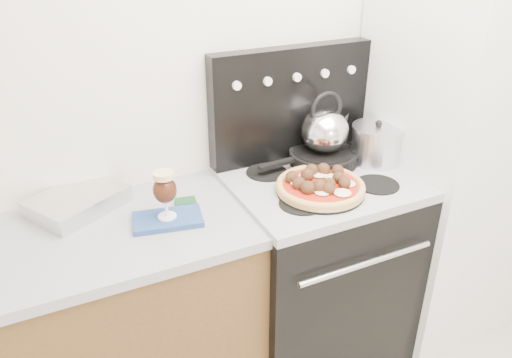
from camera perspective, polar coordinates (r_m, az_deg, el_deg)
room_shell at (r=1.36m, az=25.60°, el=-3.61°), size 3.52×3.01×2.52m
base_cabinet at (r=2.16m, az=-20.81°, el=-17.38°), size 1.45×0.60×0.86m
countertop at (r=1.88m, az=-23.05°, el=-7.47°), size 1.48×0.63×0.04m
stove_body at (r=2.38m, az=6.71°, el=-10.29°), size 0.76×0.65×0.88m
cooktop at (r=2.14m, az=7.37°, el=-0.45°), size 0.76×0.65×0.04m
backguard at (r=2.24m, az=3.99°, el=8.62°), size 0.76×0.08×0.50m
fridge at (r=2.52m, az=21.31°, el=3.57°), size 0.64×0.68×1.90m
foil_sheet at (r=2.03m, az=-19.70°, el=-2.41°), size 0.41×0.38×0.07m
oven_mitt at (r=1.87m, az=-10.07°, el=-4.58°), size 0.28×0.19×0.02m
beer_glass at (r=1.82m, az=-10.33°, el=-1.78°), size 0.11×0.11×0.19m
pizza_pan at (r=2.02m, az=7.34°, el=-1.41°), size 0.38×0.38×0.01m
pizza at (r=2.00m, az=7.39°, el=-0.64°), size 0.35×0.35×0.05m
skillet at (r=2.26m, az=7.68°, el=2.50°), size 0.33×0.33×0.05m
tea_kettle at (r=2.21m, az=7.91°, el=5.88°), size 0.25×0.25×0.23m
stock_pot at (r=2.30m, az=13.57°, el=3.81°), size 0.24×0.24×0.16m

